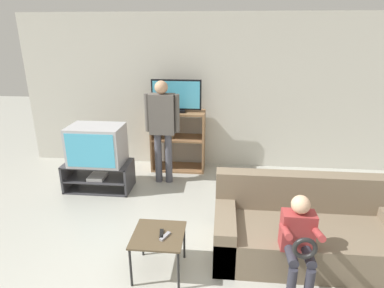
% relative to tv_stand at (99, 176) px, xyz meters
% --- Properties ---
extents(wall_back, '(6.40, 0.06, 2.60)m').
position_rel_tv_stand_xyz_m(wall_back, '(1.56, 1.17, 1.09)').
color(wall_back, beige).
rests_on(wall_back, ground_plane).
extents(tv_stand, '(0.99, 0.50, 0.43)m').
position_rel_tv_stand_xyz_m(tv_stand, '(0.00, 0.00, 0.00)').
color(tv_stand, '#38383D').
rests_on(tv_stand, ground_plane).
extents(television_main, '(0.78, 0.54, 0.57)m').
position_rel_tv_stand_xyz_m(television_main, '(0.02, 0.00, 0.51)').
color(television_main, '#B2B2B7').
rests_on(television_main, tv_stand).
extents(media_shelf, '(0.91, 0.44, 1.04)m').
position_rel_tv_stand_xyz_m(media_shelf, '(1.11, 0.88, 0.32)').
color(media_shelf, '#8E6642').
rests_on(media_shelf, ground_plane).
extents(television_flat, '(0.82, 0.20, 0.53)m').
position_rel_tv_stand_xyz_m(television_flat, '(1.09, 0.85, 1.08)').
color(television_flat, black).
rests_on(television_flat, media_shelf).
extents(snack_table, '(0.50, 0.50, 0.44)m').
position_rel_tv_stand_xyz_m(snack_table, '(1.26, -1.69, 0.18)').
color(snack_table, brown).
rests_on(snack_table, ground_plane).
extents(remote_control_black, '(0.06, 0.15, 0.02)m').
position_rel_tv_stand_xyz_m(remote_control_black, '(1.30, -1.70, 0.24)').
color(remote_control_black, black).
rests_on(remote_control_black, snack_table).
extents(remote_control_white, '(0.09, 0.15, 0.02)m').
position_rel_tv_stand_xyz_m(remote_control_white, '(1.34, -1.74, 0.24)').
color(remote_control_white, gray).
rests_on(remote_control_white, snack_table).
extents(couch, '(1.99, 0.90, 0.81)m').
position_rel_tv_stand_xyz_m(couch, '(2.80, -1.25, 0.06)').
color(couch, '#756651').
rests_on(couch, ground_plane).
extents(person_standing_adult, '(0.53, 0.20, 1.62)m').
position_rel_tv_stand_xyz_m(person_standing_adult, '(0.94, 0.34, 0.77)').
color(person_standing_adult, '#4C4C56').
rests_on(person_standing_adult, ground_plane).
extents(person_seated_child, '(0.33, 0.43, 0.93)m').
position_rel_tv_stand_xyz_m(person_seated_child, '(2.57, -1.78, 0.33)').
color(person_seated_child, '#2D2D38').
rests_on(person_seated_child, ground_plane).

